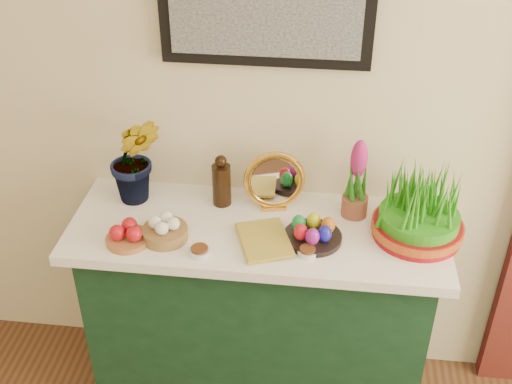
# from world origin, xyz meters

# --- Properties ---
(sideboard) EXTENTS (1.30, 0.45, 0.85)m
(sideboard) POSITION_xyz_m (-0.19, 2.00, 0.42)
(sideboard) COLOR #153B20
(sideboard) RESTS_ON ground
(tablecloth) EXTENTS (1.40, 0.55, 0.04)m
(tablecloth) POSITION_xyz_m (-0.19, 2.00, 0.87)
(tablecloth) COLOR white
(tablecloth) RESTS_ON sideboard
(hyacinth_green) EXTENTS (0.27, 0.24, 0.49)m
(hyacinth_green) POSITION_xyz_m (-0.67, 2.12, 1.13)
(hyacinth_green) COLOR #236916
(hyacinth_green) RESTS_ON tablecloth
(apple_bowl) EXTENTS (0.21, 0.21, 0.08)m
(apple_bowl) POSITION_xyz_m (-0.64, 1.85, 0.92)
(apple_bowl) COLOR #A05E31
(apple_bowl) RESTS_ON tablecloth
(garlic_basket) EXTENTS (0.20, 0.20, 0.09)m
(garlic_basket) POSITION_xyz_m (-0.51, 1.88, 0.93)
(garlic_basket) COLOR olive
(garlic_basket) RESTS_ON tablecloth
(vinegar_cruet) EXTENTS (0.07, 0.07, 0.21)m
(vinegar_cruet) POSITION_xyz_m (-0.34, 2.13, 0.98)
(vinegar_cruet) COLOR black
(vinegar_cruet) RESTS_ON tablecloth
(mirror) EXTENTS (0.24, 0.10, 0.24)m
(mirror) POSITION_xyz_m (-0.14, 2.14, 1.00)
(mirror) COLOR gold
(mirror) RESTS_ON tablecloth
(book) EXTENTS (0.22, 0.26, 0.03)m
(book) POSITION_xyz_m (-0.23, 1.87, 0.91)
(book) COLOR #B29932
(book) RESTS_ON tablecloth
(spice_dish_left) EXTENTS (0.08, 0.08, 0.03)m
(spice_dish_left) POSITION_xyz_m (-0.37, 1.81, 0.90)
(spice_dish_left) COLOR silver
(spice_dish_left) RESTS_ON tablecloth
(spice_dish_right) EXTENTS (0.07, 0.07, 0.03)m
(spice_dish_right) POSITION_xyz_m (0.00, 1.85, 0.90)
(spice_dish_right) COLOR silver
(spice_dish_right) RESTS_ON tablecloth
(egg_plate) EXTENTS (0.27, 0.27, 0.09)m
(egg_plate) POSITION_xyz_m (0.02, 1.94, 0.92)
(egg_plate) COLOR black
(egg_plate) RESTS_ON tablecloth
(hyacinth_pink) EXTENTS (0.10, 0.10, 0.32)m
(hyacinth_pink) POSITION_xyz_m (0.17, 2.12, 1.03)
(hyacinth_pink) COLOR brown
(hyacinth_pink) RESTS_ON tablecloth
(wheatgrass_sabzeh) EXTENTS (0.33, 0.33, 0.27)m
(wheatgrass_sabzeh) POSITION_xyz_m (0.39, 2.01, 1.01)
(wheatgrass_sabzeh) COLOR maroon
(wheatgrass_sabzeh) RESTS_ON tablecloth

